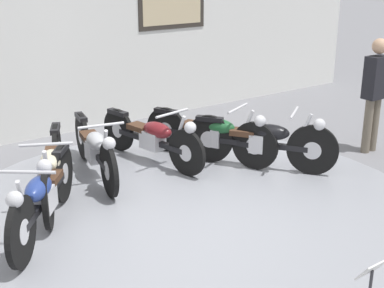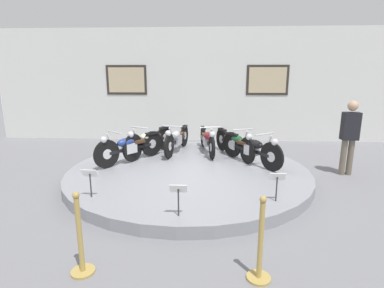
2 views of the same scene
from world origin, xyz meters
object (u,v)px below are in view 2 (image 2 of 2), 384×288
Objects in this scene: motorcycle_black at (252,148)px; stanchion_post_left_of_entry at (81,247)px; motorcycle_cream at (149,140)px; visitor_standing at (350,134)px; motorcycle_maroon at (207,139)px; stanchion_post_right_of_entry at (260,252)px; info_placard_front_left at (90,177)px; motorcycle_silver at (177,138)px; info_placard_front_centre at (178,193)px; motorcycle_green at (235,142)px; info_placard_front_right at (277,180)px; motorcycle_blue at (129,146)px.

motorcycle_black is 1.62× the size of stanchion_post_left_of_entry.
motorcycle_cream is 4.81m from visitor_standing.
motorcycle_maroon is at bearing 162.25° from visitor_standing.
motorcycle_maroon is 4.90m from stanchion_post_right_of_entry.
stanchion_post_left_of_entry is (0.55, -1.73, -0.23)m from info_placard_front_left.
motorcycle_silver reaches higher than info_placard_front_centre.
motorcycle_green is at bearing -0.09° from motorcycle_cream.
visitor_standing is at bearing -8.01° from motorcycle_cream.
info_placard_front_right is (0.47, -2.76, -0.01)m from motorcycle_green.
visitor_standing is (3.23, -1.03, 0.40)m from motorcycle_maroon.
motorcycle_cream is at bearing 108.19° from info_placard_front_centre.
visitor_standing is 6.07m from stanchion_post_left_of_entry.
info_placard_front_right is (3.17, 0.00, 0.00)m from info_placard_front_left.
motorcycle_silver is 1.57m from motorcycle_green.
info_placard_front_right is 1.83m from stanchion_post_right_of_entry.
info_placard_front_right is at bearing -80.23° from motorcycle_green.
visitor_standing reaches higher than motorcycle_green.
info_placard_front_centre is (1.46, -2.76, -0.02)m from motorcycle_blue.
info_placard_front_centre is at bearing -21.36° from info_placard_front_left.
motorcycle_silver is 1.17× the size of motorcycle_black.
info_placard_front_left is (-2.70, -2.76, -0.01)m from motorcycle_green.
motorcycle_green is at bearing -13.63° from motorcycle_silver.
motorcycle_green is at bearing 165.28° from visitor_standing.
info_placard_front_left is 5.64m from visitor_standing.
motorcycle_black is at bearing 93.39° from info_placard_front_right.
motorcycle_maroon is at bearing 152.11° from motorcycle_green.
motorcycle_silver is 1.01× the size of motorcycle_maroon.
motorcycle_blue reaches higher than info_placard_front_centre.
motorcycle_blue is 2.64m from motorcycle_green.
stanchion_post_left_of_entry is at bearing -106.61° from motorcycle_maroon.
motorcycle_green is 2.80m from info_placard_front_right.
motorcycle_green is 4.98m from stanchion_post_left_of_entry.
stanchion_post_left_of_entry reaches higher than motorcycle_silver.
motorcycle_blue reaches higher than motorcycle_silver.
stanchion_post_right_of_entry is at bearing -82.75° from motorcycle_maroon.
visitor_standing is at bearing 39.24° from stanchion_post_left_of_entry.
info_placard_front_left is at bearing -93.35° from motorcycle_blue.
motorcycle_black is 4.60m from stanchion_post_left_of_entry.
stanchion_post_left_of_entry is at bearing -89.00° from motorcycle_cream.
motorcycle_cream reaches higher than info_placard_front_left.
visitor_standing is (5.10, -0.04, 0.38)m from motorcycle_blue.
info_placard_front_right is at bearing 72.24° from stanchion_post_right_of_entry.
motorcycle_blue is 0.94× the size of visitor_standing.
info_placard_front_left is (-1.17, -3.13, -0.01)m from motorcycle_silver.
motorcycle_cream is at bearing 179.91° from motorcycle_green.
motorcycle_cream reaches higher than info_placard_front_right.
stanchion_post_right_of_entry is at bearing -91.00° from motorcycle_green.
motorcycle_green is (2.57, 0.62, -0.01)m from motorcycle_blue.
info_placard_front_right is 3.14m from stanchion_post_left_of_entry.
motorcycle_maroon is at bearing 110.52° from info_placard_front_right.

